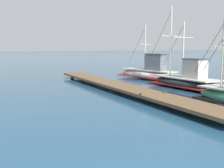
# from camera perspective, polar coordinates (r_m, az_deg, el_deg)

# --- Properties ---
(floating_dock) EXTENTS (3.36, 20.63, 0.53)m
(floating_dock) POSITION_cam_1_polar(r_m,az_deg,el_deg) (19.18, 1.45, -0.42)
(floating_dock) COLOR brown
(floating_dock) RESTS_ON ground
(fishing_boat_0) EXTENTS (3.45, 7.12, 5.05)m
(fishing_boat_0) POSITION_cam_1_polar(r_m,az_deg,el_deg) (26.27, 7.48, 2.39)
(fishing_boat_0) COLOR silver
(fishing_boat_0) RESTS_ON ground
(fishing_boat_2) EXTENTS (2.90, 7.59, 6.12)m
(fishing_boat_2) POSITION_cam_1_polar(r_m,az_deg,el_deg) (21.19, 14.92, 0.74)
(fishing_boat_2) COLOR black
(fishing_boat_2) RESTS_ON ground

